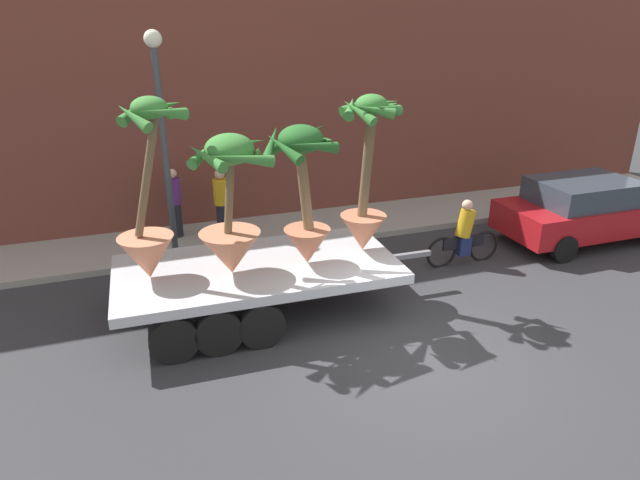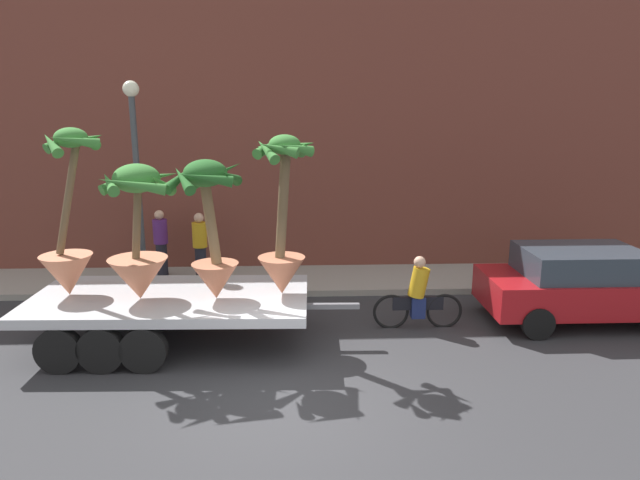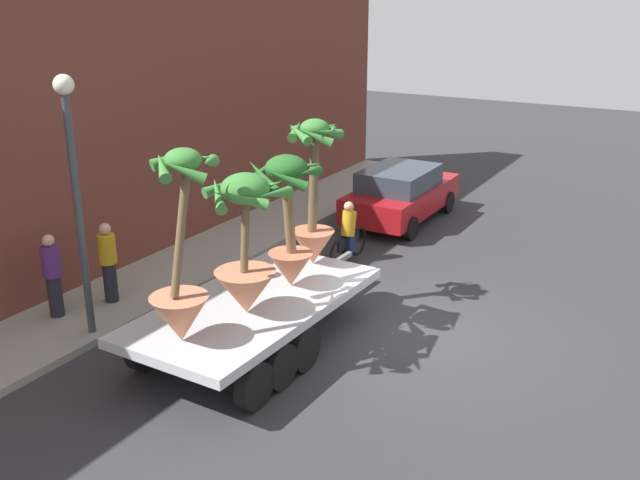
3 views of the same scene
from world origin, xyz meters
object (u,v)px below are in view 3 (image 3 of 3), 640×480
potted_palm_middle (246,254)px  parked_car (401,193)px  street_lamp (74,175)px  potted_palm_front (288,221)px  cyclist (348,235)px  flatbed_trailer (247,316)px  pedestrian_near_gate (52,274)px  potted_palm_rear (181,276)px  potted_palm_extra (313,204)px  pedestrian_far_left (108,261)px

potted_palm_middle → parked_car: potted_palm_middle is taller
parked_car → street_lamp: street_lamp is taller
potted_palm_front → cyclist: size_ratio=1.39×
flatbed_trailer → pedestrian_near_gate: (-0.85, 4.05, 0.28)m
potted_palm_middle → cyclist: size_ratio=1.35×
potted_palm_rear → potted_palm_extra: potted_palm_rear is taller
parked_car → potted_palm_middle: bearing=-173.5°
flatbed_trailer → cyclist: size_ratio=3.35×
flatbed_trailer → pedestrian_near_gate: size_ratio=3.61×
pedestrian_far_left → street_lamp: 2.61m
potted_palm_middle → street_lamp: bearing=104.1°
potted_palm_extra → street_lamp: (-3.38, 2.92, 0.98)m
parked_car → pedestrian_near_gate: pedestrian_near_gate is taller
flatbed_trailer → pedestrian_far_left: 3.65m
potted_palm_middle → potted_palm_extra: potted_palm_extra is taller
potted_palm_front → street_lamp: size_ratio=0.53×
potted_palm_middle → potted_palm_extra: bearing=4.2°
cyclist → potted_palm_extra: bearing=-167.1°
potted_palm_rear → cyclist: (6.65, 0.53, -1.41)m
flatbed_trailer → cyclist: 5.12m
flatbed_trailer → potted_palm_extra: size_ratio=2.07×
potted_palm_middle → parked_car: size_ratio=0.58×
pedestrian_far_left → street_lamp: (-1.23, -0.71, 2.19)m
potted_palm_extra → cyclist: size_ratio=1.62×
parked_car → street_lamp: (-9.65, 2.09, 2.40)m
cyclist → street_lamp: bearing=159.3°
flatbed_trailer → pedestrian_far_left: bearing=86.7°
flatbed_trailer → potted_palm_middle: size_ratio=2.48×
cyclist → potted_palm_front: bearing=-168.1°
flatbed_trailer → street_lamp: (-1.02, 2.92, 2.47)m
flatbed_trailer → potted_palm_rear: 2.05m
potted_palm_middle → potted_palm_rear: bearing=168.0°
potted_palm_middle → potted_palm_front: (1.31, -0.03, 0.22)m
pedestrian_near_gate → potted_palm_extra: bearing=-51.6°
flatbed_trailer → parked_car: 8.67m
potted_palm_extra → cyclist: 3.20m
potted_palm_extra → potted_palm_middle: bearing=-175.8°
potted_palm_middle → potted_palm_front: bearing=-1.4°
potted_palm_extra → parked_car: (6.27, 0.83, -1.42)m
potted_palm_front → pedestrian_far_left: size_ratio=1.50×
pedestrian_far_left → street_lamp: size_ratio=0.35×
potted_palm_rear → flatbed_trailer: bearing=-3.3°
potted_palm_front → pedestrian_near_gate: size_ratio=1.50×
potted_palm_rear → pedestrian_near_gate: size_ratio=1.81×
potted_palm_extra → street_lamp: size_ratio=0.62×
potted_palm_front → parked_car: size_ratio=0.59×
cyclist → street_lamp: (-6.10, 2.30, 2.56)m
potted_palm_front → potted_palm_extra: potted_palm_extra is taller
potted_palm_extra → cyclist: (2.72, 0.62, -1.58)m
potted_palm_front → street_lamp: (-2.09, 3.14, 0.94)m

